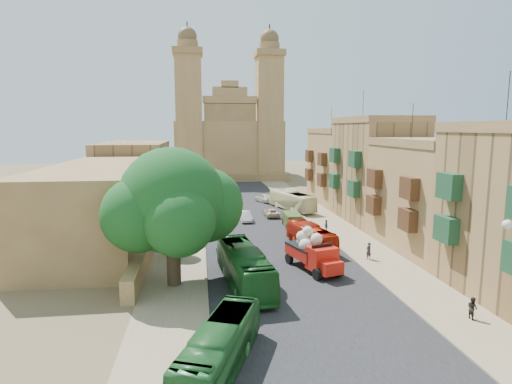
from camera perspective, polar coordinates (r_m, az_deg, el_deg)
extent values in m
plane|color=brown|center=(32.52, 6.23, -13.80)|extent=(260.00, 260.00, 0.00)
cube|color=black|center=(60.90, -0.50, -3.17)|extent=(14.00, 140.00, 0.01)
cube|color=#867357|center=(62.76, 8.15, -2.91)|extent=(5.00, 140.00, 0.01)
cube|color=#867357|center=(60.50, -9.48, -3.37)|extent=(5.00, 140.00, 0.01)
cube|color=#867357|center=(62.12, 5.93, -2.93)|extent=(0.25, 140.00, 0.12)
cube|color=#867357|center=(60.45, -7.11, -3.27)|extent=(0.25, 140.00, 0.12)
cylinder|color=black|center=(36.67, 30.59, 10.92)|extent=(0.06, 0.06, 3.60)
cube|color=#1C462A|center=(36.38, 24.01, -4.55)|extent=(0.90, 2.20, 2.00)
cube|color=#1C462A|center=(35.81, 24.33, 0.70)|extent=(0.90, 2.20, 2.00)
cube|color=olive|center=(47.01, 22.30, -0.79)|extent=(8.00, 14.00, 10.50)
cube|color=brown|center=(46.50, 22.69, 6.10)|extent=(8.20, 14.00, 0.80)
cylinder|color=black|center=(48.45, 20.13, 8.91)|extent=(0.06, 0.06, 3.60)
cube|color=#482B18|center=(41.73, 19.56, -3.51)|extent=(0.90, 2.20, 2.00)
cube|color=#482B18|center=(48.70, 15.38, -1.65)|extent=(0.90, 2.20, 2.00)
cube|color=#482B18|center=(41.25, 19.76, 0.49)|extent=(0.90, 2.20, 2.00)
cube|color=#482B18|center=(48.28, 15.51, 1.78)|extent=(0.90, 2.20, 2.00)
cube|color=#987245|center=(59.29, 15.66, 2.55)|extent=(8.00, 14.00, 13.00)
cube|color=brown|center=(59.01, 15.94, 9.23)|extent=(8.20, 14.00, 0.80)
cylinder|color=black|center=(61.30, 14.09, 11.32)|extent=(0.06, 0.06, 3.60)
cube|color=#1C462A|center=(54.20, 12.90, 0.46)|extent=(0.90, 2.20, 2.00)
cube|color=#1C462A|center=(61.55, 10.36, 1.47)|extent=(0.90, 2.20, 2.00)
cube|color=#1C462A|center=(53.83, 13.02, 4.30)|extent=(0.90, 2.20, 2.00)
cube|color=#1C462A|center=(61.22, 10.45, 4.86)|extent=(0.90, 2.20, 2.00)
cube|color=olive|center=(72.37, 11.29, 3.12)|extent=(8.00, 14.00, 11.50)
cube|color=brown|center=(72.08, 11.43, 8.00)|extent=(8.20, 14.00, 0.80)
cylinder|color=black|center=(74.44, 10.04, 9.74)|extent=(0.06, 0.06, 3.60)
cube|color=#482B18|center=(67.46, 8.75, 1.63)|extent=(0.90, 2.20, 2.00)
cube|color=#482B18|center=(74.97, 7.07, 2.34)|extent=(0.90, 2.20, 2.00)
cube|color=#482B18|center=(67.15, 8.81, 4.36)|extent=(0.90, 2.20, 2.00)
cube|color=#482B18|center=(74.69, 7.12, 4.80)|extent=(0.90, 2.20, 2.00)
cube|color=olive|center=(50.76, -13.26, -4.73)|extent=(1.00, 40.00, 1.80)
cube|color=brown|center=(49.06, -20.02, -1.54)|extent=(10.00, 28.00, 8.40)
cube|color=#987245|center=(74.32, -15.80, 2.52)|extent=(10.00, 22.00, 10.00)
cube|color=olive|center=(110.56, -3.78, 5.71)|extent=(26.00, 20.00, 14.00)
cube|color=brown|center=(100.61, -3.34, 1.96)|extent=(28.00, 4.00, 1.80)
cube|color=brown|center=(101.68, -3.46, 7.17)|extent=(12.00, 2.00, 16.00)
cube|color=olive|center=(101.87, -3.50, 12.18)|extent=(12.60, 2.40, 1.60)
cube|color=olive|center=(102.00, -3.51, 13.13)|extent=(8.00, 2.00, 2.40)
cube|color=olive|center=(102.16, -3.52, 14.14)|extent=(4.00, 2.00, 1.60)
cube|color=olive|center=(102.74, -8.90, 9.61)|extent=(6.00, 6.00, 29.00)
cube|color=brown|center=(104.16, -9.10, 17.94)|extent=(6.80, 6.80, 1.40)
cylinder|color=brown|center=(104.44, -9.12, 18.80)|extent=(4.80, 4.80, 1.80)
sphere|color=brown|center=(104.78, -9.15, 19.77)|extent=(4.40, 4.40, 4.40)
cylinder|color=black|center=(105.28, -9.18, 21.05)|extent=(0.28, 0.28, 1.80)
cube|color=olive|center=(104.09, 1.76, 9.69)|extent=(6.00, 6.00, 29.00)
cube|color=brown|center=(105.49, 1.80, 17.92)|extent=(6.80, 6.80, 1.40)
cylinder|color=brown|center=(105.76, 1.81, 18.77)|extent=(4.80, 4.80, 1.80)
sphere|color=brown|center=(106.10, 1.81, 19.73)|extent=(4.40, 4.40, 4.40)
cylinder|color=black|center=(106.60, 1.82, 20.99)|extent=(0.28, 0.28, 1.80)
cylinder|color=#392B1C|center=(34.80, -10.93, -8.77)|extent=(1.09, 1.09, 4.15)
sphere|color=#0F3A16|center=(33.72, -11.15, -1.11)|extent=(8.31, 8.31, 8.31)
sphere|color=#0F3A16|center=(35.06, -6.70, -1.73)|extent=(6.12, 6.12, 6.12)
sphere|color=#0F3A16|center=(33.15, -15.37, -2.95)|extent=(5.69, 5.69, 5.69)
sphere|color=#0F3A16|center=(31.31, -10.18, -3.86)|extent=(5.25, 5.25, 5.25)
sphere|color=#0F3A16|center=(36.06, -12.87, 0.86)|extent=(4.81, 4.81, 4.81)
cylinder|color=#392B1C|center=(42.81, -10.95, -7.07)|extent=(0.44, 0.44, 1.88)
sphere|color=#0F3A16|center=(42.35, -11.02, -4.59)|extent=(2.74, 2.74, 2.74)
cylinder|color=#392B1C|center=(54.41, -10.23, -3.48)|extent=(0.44, 0.44, 2.31)
sphere|color=#0F3A16|center=(53.98, -10.30, -1.05)|extent=(3.36, 3.36, 3.36)
cylinder|color=#392B1C|center=(66.18, -9.77, -1.28)|extent=(0.44, 0.44, 2.44)
sphere|color=#0F3A16|center=(65.81, -9.83, 0.83)|extent=(3.55, 3.55, 3.55)
cylinder|color=#392B1C|center=(78.03, -9.45, 0.18)|extent=(0.44, 0.44, 2.39)
sphere|color=#0F3A16|center=(77.73, -9.49, 1.94)|extent=(3.47, 3.47, 3.47)
sphere|color=white|center=(22.42, 30.49, -3.77)|extent=(0.44, 0.44, 0.44)
cube|color=red|center=(38.97, 6.78, -7.92)|extent=(3.38, 4.38, 0.97)
cube|color=black|center=(38.82, 6.79, -7.16)|extent=(3.45, 4.45, 0.13)
cube|color=red|center=(36.94, 8.78, -8.71)|extent=(2.69, 2.40, 1.93)
cube|color=red|center=(36.05, 9.90, -9.89)|extent=(2.12, 1.76, 1.07)
cube|color=black|center=(36.73, 8.81, -7.59)|extent=(1.98, 0.69, 0.97)
cylinder|color=black|center=(35.91, 8.14, -10.82)|extent=(0.64, 1.03, 0.97)
cylinder|color=black|center=(37.06, 10.99, -10.28)|extent=(0.64, 1.03, 0.97)
cylinder|color=black|center=(39.76, 4.44, -8.84)|extent=(0.64, 1.03, 0.97)
cylinder|color=black|center=(40.80, 7.11, -8.43)|extent=(0.64, 1.03, 0.97)
sphere|color=beige|center=(37.95, 6.60, -7.10)|extent=(1.18, 1.18, 1.18)
sphere|color=beige|center=(38.76, 7.73, -6.79)|extent=(1.18, 1.18, 1.18)
sphere|color=beige|center=(39.28, 6.31, -6.56)|extent=(1.18, 1.18, 1.18)
sphere|color=beige|center=(38.47, 6.18, -5.97)|extent=(1.07, 1.07, 1.07)
sphere|color=beige|center=(38.01, 8.06, -6.26)|extent=(1.07, 1.07, 1.07)
sphere|color=beige|center=(38.39, 6.91, -5.27)|extent=(0.97, 0.97, 0.97)
cube|color=#36461A|center=(53.96, 4.83, -3.77)|extent=(1.97, 4.31, 1.76)
cylinder|color=black|center=(52.51, 4.23, -4.70)|extent=(0.30, 0.71, 0.70)
cylinder|color=black|center=(52.82, 6.01, -4.64)|extent=(0.30, 0.71, 0.70)
cylinder|color=black|center=(55.35, 3.69, -4.00)|extent=(0.30, 0.71, 0.70)
cylinder|color=black|center=(55.65, 5.38, -3.96)|extent=(0.30, 0.71, 0.70)
imported|color=#25692D|center=(23.17, -4.88, -20.02)|extent=(5.23, 9.19, 2.52)
imported|color=#1B5A21|center=(34.08, -1.59, -9.94)|extent=(3.81, 11.25, 3.07)
imported|color=#A91D09|center=(44.89, 7.34, -5.91)|extent=(3.53, 8.83, 2.40)
imported|color=#FFF5BA|center=(65.10, 4.81, -1.15)|extent=(5.53, 10.61, 2.89)
imported|color=teal|center=(42.31, -4.14, -7.67)|extent=(1.93, 3.42, 1.10)
imported|color=silver|center=(57.22, -1.44, -3.25)|extent=(1.64, 4.12, 1.33)
imported|color=#C7AD90|center=(60.20, 2.06, -2.76)|extent=(1.99, 4.16, 1.15)
imported|color=navy|center=(77.48, -5.40, -0.22)|extent=(3.03, 4.68, 1.26)
imported|color=beige|center=(71.82, 1.08, -0.81)|extent=(3.14, 4.52, 1.43)
imported|color=teal|center=(85.67, -4.97, 0.60)|extent=(2.42, 3.91, 1.22)
imported|color=#29252A|center=(42.18, 14.78, -7.60)|extent=(0.70, 0.59, 1.64)
imported|color=black|center=(32.05, 26.89, -13.63)|extent=(0.65, 0.78, 1.47)
imported|color=#2F2E35|center=(51.69, 9.34, -4.52)|extent=(0.64, 0.98, 1.55)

